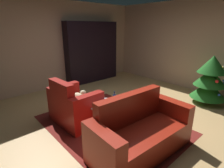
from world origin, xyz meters
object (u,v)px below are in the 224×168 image
Objects in this scene: bottle_on_table at (114,99)px; armchair_red at (74,107)px; couch_red at (140,133)px; coffee_table at (105,107)px; decorated_tree at (210,79)px; bookshelf_unit at (95,53)px; book_stack_on_table at (104,103)px.

armchair_red is at bearing -141.65° from bottle_on_table.
couch_red is 2.70× the size of coffee_table.
couch_red is 0.88m from bottle_on_table.
coffee_table is 2.84m from decorated_tree.
bookshelf_unit reaches higher than book_stack_on_table.
decorated_tree is (0.78, 2.55, 0.07)m from bottle_on_table.
decorated_tree is at bearing 71.57° from book_stack_on_table.
decorated_tree is (-0.03, 2.75, 0.33)m from couch_red.
armchair_red reaches higher than book_stack_on_table.
decorated_tree is (0.89, 2.69, 0.22)m from coffee_table.
armchair_red is 4.04× the size of bottle_on_table.
couch_red is 7.92× the size of book_stack_on_table.
coffee_table is at bearing 176.19° from couch_red.
armchair_red is at bearing -167.80° from couch_red.
armchair_red is 3.40m from decorated_tree.
decorated_tree is at bearing 64.87° from armchair_red.
decorated_tree is at bearing 71.68° from coffee_table.
bookshelf_unit is at bearing 146.57° from coffee_table.
coffee_table is 2.47× the size of bottle_on_table.
armchair_red is at bearing -145.38° from coffee_table.
bookshelf_unit is at bearing -165.54° from decorated_tree.
book_stack_on_table is 0.84× the size of bottle_on_table.
armchair_red is at bearing -45.24° from bookshelf_unit.
bottle_on_table is 2.67m from decorated_tree.
bookshelf_unit reaches higher than bottle_on_table.
couch_red reaches higher than coffee_table.
bottle_on_table is (-0.81, 0.20, 0.26)m from couch_red.
coffee_table is at bearing -33.43° from bookshelf_unit.
bookshelf_unit is 1.96× the size of armchair_red.
decorated_tree reaches higher than book_stack_on_table.
coffee_table is at bearing 34.62° from armchair_red.
bookshelf_unit is 7.93× the size of bottle_on_table.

